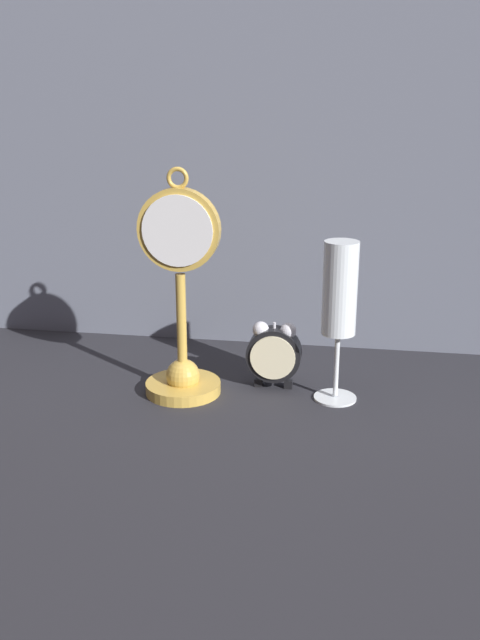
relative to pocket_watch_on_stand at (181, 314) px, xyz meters
The scene contains 5 objects.
ground_plane 0.17m from the pocket_watch_on_stand, 47.27° to the right, with size 4.00×4.00×0.00m, color #232328.
fabric_backdrop_drape 0.31m from the pocket_watch_on_stand, 69.82° to the left, with size 1.28×0.01×0.60m, color slate.
pocket_watch_on_stand is the anchor object (origin of this frame).
alarm_clock_twin_bell 0.15m from the pocket_watch_on_stand, 17.63° to the left, with size 0.08×0.03×0.10m.
champagne_flute 0.22m from the pocket_watch_on_stand, ahead, with size 0.06×0.06×0.23m.
Camera 1 is at (0.15, -0.83, 0.42)m, focal length 40.00 mm.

